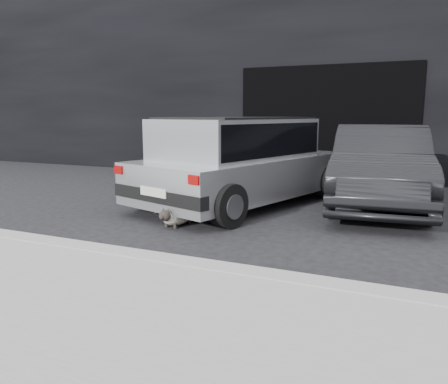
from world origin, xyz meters
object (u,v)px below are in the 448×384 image
at_px(cat_siamese, 176,216).
at_px(second_car, 380,166).
at_px(silver_hatchback, 240,157).
at_px(cat_white, 169,201).

bearing_deg(cat_siamese, second_car, -127.35).
xyz_separation_m(silver_hatchback, second_car, (2.15, 0.83, -0.13)).
bearing_deg(second_car, silver_hatchback, -164.28).
height_order(silver_hatchback, cat_white, silver_hatchback).
relative_size(second_car, cat_white, 4.77).
relative_size(cat_siamese, cat_white, 1.02).
bearing_deg(cat_white, second_car, 134.08).
bearing_deg(second_car, cat_white, -151.77).
xyz_separation_m(second_car, cat_white, (-2.89, -1.92, -0.47)).
distance_m(silver_hatchback, second_car, 2.31).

